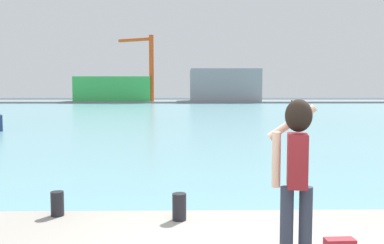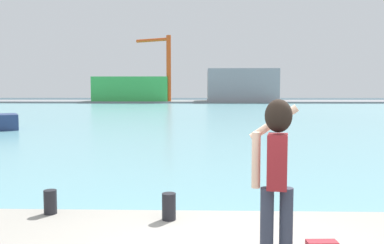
# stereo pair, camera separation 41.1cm
# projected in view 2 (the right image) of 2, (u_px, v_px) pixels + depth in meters

# --- Properties ---
(ground_plane) EXTENTS (220.00, 220.00, 0.00)m
(ground_plane) POSITION_uv_depth(u_px,v_px,m) (207.00, 110.00, 54.13)
(ground_plane) COLOR #334751
(harbor_water) EXTENTS (140.00, 100.00, 0.02)m
(harbor_water) POSITION_uv_depth(u_px,v_px,m) (207.00, 110.00, 56.13)
(harbor_water) COLOR #6BA8B2
(harbor_water) RESTS_ON ground_plane
(far_shore_dock) EXTENTS (140.00, 20.00, 0.39)m
(far_shore_dock) POSITION_uv_depth(u_px,v_px,m) (206.00, 101.00, 95.99)
(far_shore_dock) COLOR gray
(far_shore_dock) RESTS_ON ground_plane
(person_photographer) EXTENTS (0.53, 0.57, 1.74)m
(person_photographer) POSITION_uv_depth(u_px,v_px,m) (276.00, 164.00, 4.22)
(person_photographer) COLOR #2D3342
(person_photographer) RESTS_ON quay_promenade
(harbor_bollard) EXTENTS (0.20, 0.20, 0.38)m
(harbor_bollard) POSITION_uv_depth(u_px,v_px,m) (169.00, 207.00, 5.79)
(harbor_bollard) COLOR black
(harbor_bollard) RESTS_ON quay_promenade
(harbor_bollard_2) EXTENTS (0.19, 0.19, 0.36)m
(harbor_bollard_2) POSITION_uv_depth(u_px,v_px,m) (50.00, 202.00, 6.07)
(harbor_bollard_2) COLOR black
(harbor_bollard_2) RESTS_ON quay_promenade
(warehouse_left) EXTENTS (16.49, 10.01, 5.34)m
(warehouse_left) POSITION_uv_depth(u_px,v_px,m) (133.00, 89.00, 92.37)
(warehouse_left) COLOR green
(warehouse_left) RESTS_ON far_shore_dock
(warehouse_right) EXTENTS (15.28, 13.33, 7.06)m
(warehouse_right) POSITION_uv_depth(u_px,v_px,m) (241.00, 85.00, 93.19)
(warehouse_right) COLOR gray
(warehouse_right) RESTS_ON far_shore_dock
(port_crane) EXTENTS (8.05, 4.38, 14.18)m
(port_crane) POSITION_uv_depth(u_px,v_px,m) (165.00, 62.00, 88.37)
(port_crane) COLOR #D84C19
(port_crane) RESTS_ON far_shore_dock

